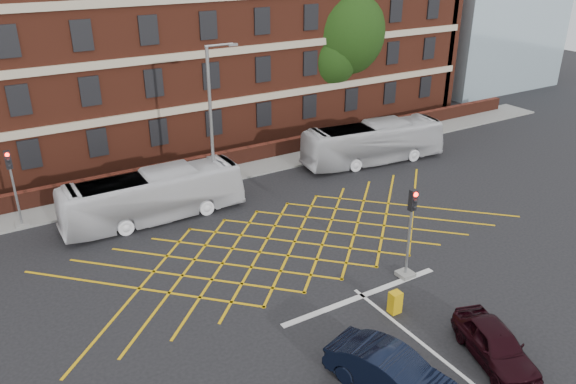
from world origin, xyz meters
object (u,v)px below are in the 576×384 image
car_navy (392,373)px  street_lamp (214,152)px  bus_right (373,143)px  deciduous_tree (336,38)px  utility_cabinet (395,302)px  traffic_light_near (409,242)px  bus_left (153,196)px  car_maroon (495,344)px  traffic_light_far (16,197)px

car_navy → street_lamp: street_lamp is taller
bus_right → deciduous_tree: size_ratio=0.90×
bus_right → street_lamp: (-11.82, -0.40, 1.69)m
deciduous_tree → utility_cabinet: 27.90m
traffic_light_near → street_lamp: (-4.05, 11.54, 1.32)m
deciduous_tree → street_lamp: size_ratio=1.24×
bus_left → car_maroon: bus_left is taller
car_maroon → street_lamp: street_lamp is taller
car_maroon → traffic_light_far: bearing=141.2°
traffic_light_far → car_navy: bearing=-65.2°
car_navy → utility_cabinet: size_ratio=4.88×
traffic_light_near → street_lamp: size_ratio=0.48×
bus_right → car_maroon: (-8.81, -17.76, -0.71)m
bus_left → utility_cabinet: bus_left is taller
car_navy → car_maroon: 4.27m
bus_right → deciduous_tree: bearing=-13.3°
bus_right → traffic_light_near: 14.25m
car_maroon → deciduous_tree: deciduous_tree is taller
deciduous_tree → traffic_light_far: size_ratio=2.60×
traffic_light_near → street_lamp: bearing=109.3°
traffic_light_near → utility_cabinet: 3.14m
bus_right → traffic_light_near: bearing=154.3°
traffic_light_near → utility_cabinet: bearing=-141.1°
car_navy → utility_cabinet: 4.48m
car_maroon → street_lamp: 17.78m
bus_right → car_maroon: bearing=160.9°
bus_right → bus_left: bearing=99.4°
traffic_light_far → car_maroon: bearing=-56.8°
traffic_light_far → bus_right: bearing=-5.7°
car_navy → utility_cabinet: car_navy is taller
deciduous_tree → bus_left: bearing=-151.7°
car_navy → street_lamp: 16.83m
bus_right → deciduous_tree: (3.67, 9.78, 5.27)m
bus_left → car_navy: (2.51, -16.46, -0.60)m
traffic_light_near → traffic_light_far: (-14.13, 14.15, 0.00)m
traffic_light_far → utility_cabinet: 19.94m
deciduous_tree → street_lamp: 18.88m
bus_right → deciduous_tree: 11.70m
car_navy → traffic_light_near: 7.38m
car_navy → utility_cabinet: (3.03, 3.29, -0.29)m
car_navy → deciduous_tree: size_ratio=0.42×
bus_left → deciduous_tree: size_ratio=0.88×
street_lamp → utility_cabinet: (1.83, -13.34, -2.61)m
bus_left → traffic_light_near: (7.77, -11.38, 0.40)m
deciduous_tree → traffic_light_near: (-11.43, -21.73, -4.90)m
car_maroon → utility_cabinet: car_maroon is taller
bus_right → utility_cabinet: 17.01m
car_maroon → bus_right: bearing=81.6°
traffic_light_near → utility_cabinet: traffic_light_near is taller
traffic_light_far → bus_left: bearing=-23.5°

